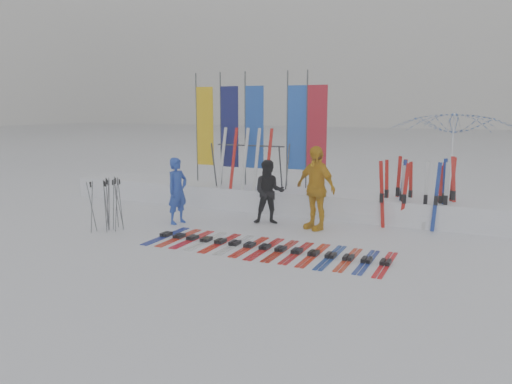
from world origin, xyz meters
The scene contains 11 objects.
ground centered at (0.00, 0.00, 0.00)m, with size 120.00×120.00×0.00m, color white.
snow_bank centered at (0.00, 4.60, 0.30)m, with size 14.00×1.60×0.60m, color white.
person_blue centered at (-2.08, 1.96, 0.81)m, with size 0.59×0.39×1.62m, color #1D3EAC.
person_black centered at (-0.04, 2.86, 0.78)m, with size 0.76×0.59×1.56m, color black.
person_yellow centered at (1.15, 2.83, 0.97)m, with size 1.14×0.47×1.95m, color #DC9C0E.
tent_canopy centered at (3.89, 5.38, 1.41)m, with size 3.06×3.12×2.81m, color white.
ski_row centered at (0.78, 0.79, 0.04)m, with size 4.95×1.70×0.07m.
pole_cluster centered at (-3.12, 0.70, 0.60)m, with size 0.64×0.71×1.26m.
feather_flags centered at (-1.23, 4.82, 2.24)m, with size 4.06×0.28×3.20m.
ski_rack centered at (-1.18, 4.20, 1.38)m, with size 2.04×0.80×1.23m.
upright_skis centered at (3.33, 4.15, 0.79)m, with size 1.63×1.07×1.68m.
Camera 1 is at (4.69, -8.08, 2.83)m, focal length 35.00 mm.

